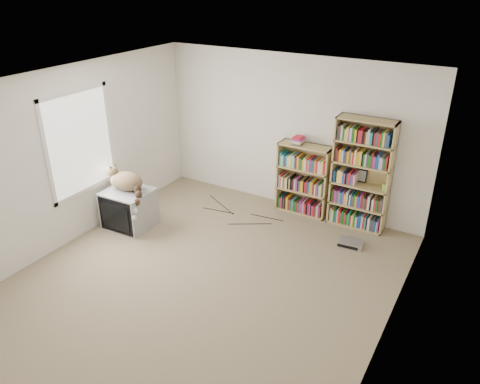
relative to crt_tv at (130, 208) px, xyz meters
The scene contains 17 objects.
floor 1.91m from the crt_tv, 17.74° to the right, with size 4.50×5.00×0.01m, color gray.
wall_back 2.80m from the crt_tv, 46.90° to the left, with size 4.50×0.02×2.50m, color white.
wall_front 3.69m from the crt_tv, 59.66° to the right, with size 4.50×0.02×2.50m, color white.
wall_left 1.20m from the crt_tv, 127.98° to the right, with size 0.02×5.00×2.50m, color white.
wall_right 4.20m from the crt_tv, ahead, with size 0.02×5.00×2.50m, color white.
ceiling 2.90m from the crt_tv, 17.74° to the right, with size 4.50×5.00×0.02m, color white.
window 1.25m from the crt_tv, 139.33° to the right, with size 0.02×1.22×1.52m, color white.
crt_tv is the anchor object (origin of this frame).
cat 0.40m from the crt_tv, ahead, with size 0.78×0.55×0.61m.
bookcase_tall 3.56m from the crt_tv, 30.37° to the left, with size 0.86×0.30×1.72m.
bookcase_short 2.79m from the crt_tv, 39.97° to the left, with size 0.85×0.30×1.16m.
book_stack 2.83m from the crt_tv, 40.84° to the left, with size 0.18×0.23×0.12m, color red.
green_mug 3.88m from the crt_tv, 27.29° to the left, with size 0.09×0.09×0.10m, color #7EC237.
framed_print 3.59m from the crt_tv, 31.60° to the left, with size 0.15×0.01×0.20m, color black.
dvd_player 3.38m from the crt_tv, 19.76° to the left, with size 0.35×0.25×0.08m, color #A6A5AA.
wall_outlet 0.56m from the crt_tv, 142.10° to the left, with size 0.01×0.08×0.13m, color silver.
floor_cables 1.81m from the crt_tv, 36.15° to the left, with size 1.20×0.70×0.01m, color black, non-canonical shape.
Camera 1 is at (2.89, -4.09, 3.65)m, focal length 35.00 mm.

